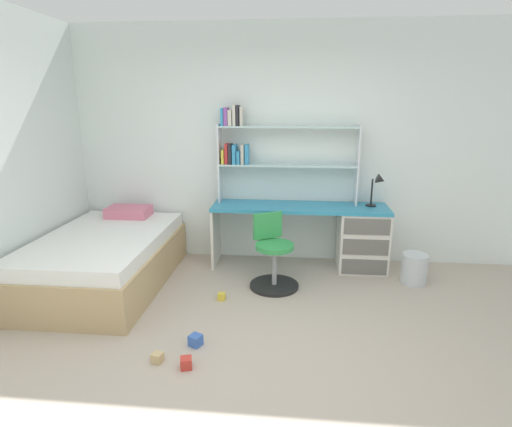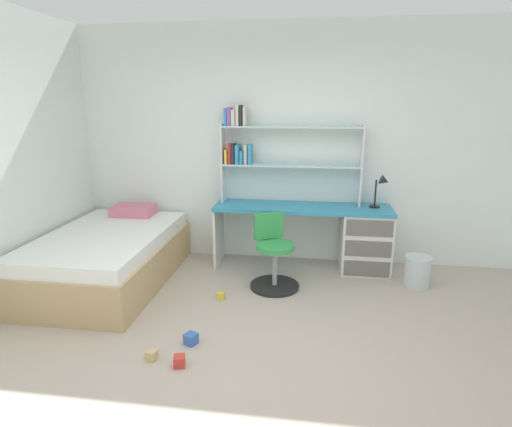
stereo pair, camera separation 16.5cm
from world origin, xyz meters
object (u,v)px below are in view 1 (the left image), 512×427
desk (346,234)px  bed_platform (105,260)px  toy_block_red_0 (186,363)px  waste_bin (414,269)px  toy_block_yellow_2 (222,296)px  swivel_chair (273,259)px  bookshelf_hutch (266,147)px  desk_lamp (378,185)px  toy_block_blue_3 (196,340)px  toy_block_natural_1 (158,358)px

desk → bed_platform: desk is taller
toy_block_red_0 → bed_platform: bearing=132.4°
waste_bin → toy_block_yellow_2: (-2.00, -0.59, -0.13)m
swivel_chair → bookshelf_hutch: bearing=101.0°
desk → bookshelf_hutch: size_ratio=1.25×
toy_block_yellow_2 → bed_platform: bearing=169.2°
desk_lamp → toy_block_yellow_2: 2.13m
toy_block_red_0 → toy_block_blue_3: size_ratio=0.92×
desk_lamp → toy_block_yellow_2: size_ratio=5.47×
desk → bookshelf_hutch: (-0.95, 0.14, 0.98)m
desk → swivel_chair: swivel_chair is taller
desk → toy_block_blue_3: 2.25m
bookshelf_hutch → bed_platform: size_ratio=0.83×
bed_platform → waste_bin: 3.32m
bed_platform → toy_block_blue_3: bearing=-40.5°
desk_lamp → toy_block_red_0: 2.85m
toy_block_yellow_2 → desk_lamp: bearing=31.0°
bed_platform → desk: bearing=15.1°
bookshelf_hutch → toy_block_yellow_2: (-0.35, -1.09, -1.36)m
bed_platform → desk_lamp: bearing=14.0°
bookshelf_hutch → toy_block_yellow_2: size_ratio=22.98×
bookshelf_hutch → toy_block_blue_3: 2.37m
desk_lamp → toy_block_natural_1: size_ratio=5.12×
bed_platform → waste_bin: bed_platform is taller
toy_block_red_0 → toy_block_natural_1: (-0.23, 0.05, -0.00)m
toy_block_blue_3 → desk_lamp: bearing=46.4°
desk → bookshelf_hutch: bearing=171.5°
toy_block_yellow_2 → swivel_chair: bearing=37.6°
bookshelf_hutch → waste_bin: size_ratio=4.86×
swivel_chair → toy_block_yellow_2: swivel_chair is taller
desk → bed_platform: 2.69m
desk → desk_lamp: desk_lamp is taller
swivel_chair → toy_block_blue_3: (-0.56, -1.18, -0.26)m
desk → bed_platform: (-2.60, -0.70, -0.14)m
desk_lamp → waste_bin: size_ratio=1.16×
swivel_chair → toy_block_red_0: bearing=-110.7°
waste_bin → swivel_chair: bearing=-171.8°
desk → bed_platform: bearing=-164.9°
swivel_chair → bed_platform: size_ratio=0.40×
toy_block_red_0 → toy_block_yellow_2: 1.10m
swivel_chair → toy_block_blue_3: swivel_chair is taller
desk_lamp → toy_block_red_0: bearing=-129.2°
toy_block_yellow_2 → toy_block_blue_3: bearing=-94.8°
toy_block_blue_3 → swivel_chair: bearing=64.8°
bed_platform → toy_block_yellow_2: 1.35m
desk_lamp → swivel_chair: 1.47m
desk → toy_block_yellow_2: size_ratio=28.78×
bookshelf_hutch → bed_platform: bookshelf_hutch is taller
swivel_chair → toy_block_yellow_2: 0.67m
toy_block_yellow_2 → bookshelf_hutch: bearing=72.2°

